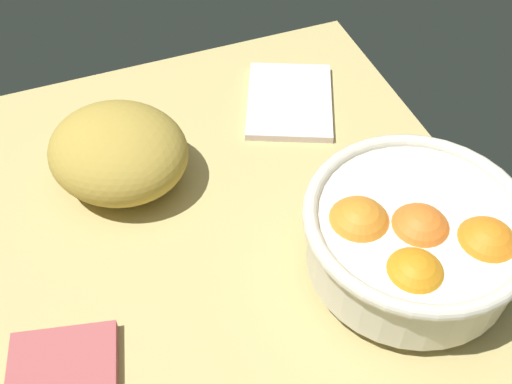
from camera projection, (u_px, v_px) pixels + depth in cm
name	position (u px, v px, depth cm)	size (l,w,h in cm)	color
ground_plane	(219.00, 294.00, 69.44)	(81.07, 66.83, 3.00)	tan
fruit_bowl	(414.00, 239.00, 65.09)	(23.32, 23.32, 10.32)	silver
bread_loaf	(118.00, 152.00, 75.25)	(16.77, 15.19, 9.25)	#B7983D
napkin_folded	(290.00, 101.00, 87.67)	(15.25, 11.41, 1.02)	silver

